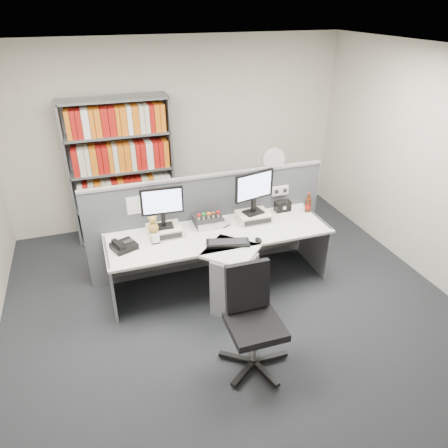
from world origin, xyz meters
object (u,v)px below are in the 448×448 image
object	(u,v)px
speaker	(283,206)
filing_cabinet	(270,205)
monitor_left	(162,204)
desk_phone	(123,246)
keyboard	(228,243)
desk_fan	(273,162)
desktop_pc	(208,221)
desk_calendar	(156,239)
shelving_unit	(122,172)
cola_bottle	(308,205)
desk	(226,262)
monitor_right	(254,189)
office_chair	(252,316)
mouse	(258,240)

from	to	relation	value
speaker	filing_cabinet	world-z (taller)	speaker
monitor_left	desk_phone	world-z (taller)	monitor_left
keyboard	desk_fan	xyz separation A→B (m)	(1.19, 1.45, 0.31)
keyboard	speaker	size ratio (longest dim) A/B	2.56
keyboard	filing_cabinet	xyz separation A→B (m)	(1.19, 1.45, -0.39)
desktop_pc	desk_phone	world-z (taller)	desk_phone
desk_calendar	shelving_unit	bearing A→B (deg)	95.62
desk_calendar	cola_bottle	bearing A→B (deg)	4.51
desk	desk_calendar	bearing A→B (deg)	162.94
desk	desktop_pc	xyz separation A→B (m)	(-0.06, 0.46, 0.31)
monitor_right	speaker	bearing A→B (deg)	14.60
filing_cabinet	office_chair	xyz separation A→B (m)	(-1.30, -2.46, 0.19)
office_chair	shelving_unit	bearing A→B (deg)	105.33
keyboard	office_chair	world-z (taller)	office_chair
monitor_right	shelving_unit	xyz separation A→B (m)	(-1.39, 1.46, -0.16)
shelving_unit	desk_fan	distance (m)	2.15
monitor_left	desk_fan	world-z (taller)	monitor_left
keyboard	shelving_unit	bearing A→B (deg)	115.60
desktop_pc	desk_fan	distance (m)	1.60
keyboard	desk	bearing A→B (deg)	100.79
keyboard	shelving_unit	world-z (taller)	shelving_unit
keyboard	cola_bottle	size ratio (longest dim) A/B	1.99
speaker	desktop_pc	bearing A→B (deg)	-177.61
monitor_left	monitor_right	distance (m)	1.10
monitor_left	filing_cabinet	size ratio (longest dim) A/B	0.69
desk	shelving_unit	bearing A→B (deg)	115.96
keyboard	desk_calendar	world-z (taller)	desk_calendar
cola_bottle	monitor_right	bearing A→B (deg)	179.94
filing_cabinet	desk_fan	world-z (taller)	desk_fan
desk_phone	shelving_unit	size ratio (longest dim) A/B	0.15
keyboard	filing_cabinet	world-z (taller)	keyboard
monitor_left	mouse	world-z (taller)	monitor_left
monitor_right	filing_cabinet	world-z (taller)	monitor_right
speaker	desk_phone	bearing A→B (deg)	-172.02
keyboard	desk_phone	size ratio (longest dim) A/B	1.64
desktop_pc	desk_calendar	world-z (taller)	desk_calendar
desk_calendar	speaker	distance (m)	1.70
desk	mouse	size ratio (longest dim) A/B	22.44
speaker	desk_fan	world-z (taller)	desk_fan
mouse	monitor_left	bearing A→B (deg)	152.70
cola_bottle	desk_fan	world-z (taller)	desk_fan
shelving_unit	office_chair	distance (m)	3.04
monitor_left	cola_bottle	size ratio (longest dim) A/B	1.90
monitor_left	cola_bottle	distance (m)	1.87
desk	monitor_left	size ratio (longest dim) A/B	5.38
monitor_left	mouse	xyz separation A→B (m)	(0.96, -0.50, -0.37)
desk	desk_phone	size ratio (longest dim) A/B	8.42
monitor_left	desk_calendar	bearing A→B (deg)	-129.40
shelving_unit	monitor_left	bearing A→B (deg)	-78.88
desk_calendar	desk_phone	bearing A→B (deg)	-178.17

